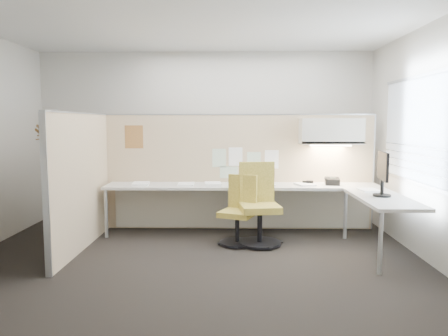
{
  "coord_description": "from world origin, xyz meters",
  "views": [
    {
      "loc": [
        0.46,
        -5.06,
        1.65
      ],
      "look_at": [
        0.34,
        0.8,
        1.03
      ],
      "focal_mm": 35.0,
      "sensor_mm": 36.0,
      "label": 1
    }
  ],
  "objects_px": {
    "chair_left": "(239,212)",
    "chair_right": "(259,207)",
    "monitor": "(383,171)",
    "phone": "(332,181)",
    "desk": "(266,195)"
  },
  "relations": [
    {
      "from": "chair_left",
      "to": "chair_right",
      "type": "xyz_separation_m",
      "value": [
        0.26,
        -0.01,
        0.08
      ]
    },
    {
      "from": "chair_left",
      "to": "monitor",
      "type": "xyz_separation_m",
      "value": [
        1.75,
        -0.45,
        0.62
      ]
    },
    {
      "from": "chair_left",
      "to": "phone",
      "type": "distance_m",
      "value": 1.51
    },
    {
      "from": "chair_left",
      "to": "phone",
      "type": "height_order",
      "value": "chair_left"
    },
    {
      "from": "monitor",
      "to": "chair_right",
      "type": "bearing_deg",
      "value": 80.44
    },
    {
      "from": "chair_right",
      "to": "phone",
      "type": "xyz_separation_m",
      "value": [
        1.1,
        0.55,
        0.27
      ]
    },
    {
      "from": "chair_left",
      "to": "chair_right",
      "type": "relative_size",
      "value": 0.84
    },
    {
      "from": "monitor",
      "to": "phone",
      "type": "relative_size",
      "value": 2.39
    },
    {
      "from": "desk",
      "to": "chair_left",
      "type": "relative_size",
      "value": 4.38
    },
    {
      "from": "desk",
      "to": "monitor",
      "type": "bearing_deg",
      "value": -31.38
    },
    {
      "from": "chair_right",
      "to": "phone",
      "type": "distance_m",
      "value": 1.26
    },
    {
      "from": "chair_left",
      "to": "chair_right",
      "type": "height_order",
      "value": "chair_right"
    },
    {
      "from": "desk",
      "to": "chair_right",
      "type": "xyz_separation_m",
      "value": [
        -0.12,
        -0.39,
        -0.09
      ]
    },
    {
      "from": "phone",
      "to": "chair_right",
      "type": "bearing_deg",
      "value": -146.66
    },
    {
      "from": "desk",
      "to": "monitor",
      "type": "relative_size",
      "value": 7.3
    }
  ]
}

